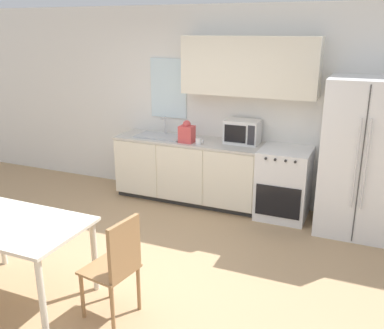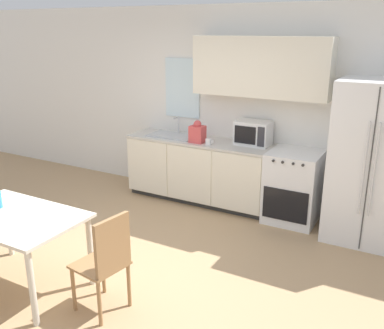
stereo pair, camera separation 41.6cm
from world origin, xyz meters
The scene contains 11 objects.
ground_plane centered at (0.00, 0.00, 0.00)m, with size 12.00×12.00×0.00m, color tan.
wall_back centered at (0.10, 2.32, 1.45)m, with size 12.00×0.38×2.70m.
kitchen_counter centered at (-0.22, 2.03, 0.46)m, with size 2.11×0.62×0.90m.
oven_range centered at (1.15, 2.01, 0.46)m, with size 0.64×0.66×0.92m.
refrigerator centered at (2.06, 1.95, 0.93)m, with size 0.91×0.81×1.86m.
kitchen_sink centered at (-0.65, 2.03, 0.92)m, with size 0.69×0.40×0.26m.
microwave centered at (0.53, 2.14, 1.06)m, with size 0.45×0.32×0.32m.
coffee_mug centered at (0.02, 1.85, 0.94)m, with size 0.11×0.08×0.08m.
grocery_bag_0 centered at (-0.18, 1.89, 1.04)m, with size 0.20×0.17×0.31m.
dining_table centered at (-0.71, -0.72, 0.65)m, with size 1.29×0.82×0.74m.
dining_chair_side centered at (0.31, -0.64, 0.54)m, with size 0.45×0.45×0.93m.
Camera 2 is at (2.49, -3.09, 2.39)m, focal length 40.00 mm.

